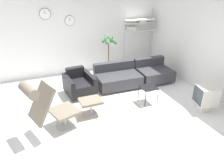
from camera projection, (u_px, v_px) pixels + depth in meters
name	position (u px, v px, depth m)	size (l,w,h in m)	color
ground_plane	(104.00, 109.00, 5.51)	(12.00, 12.00, 0.00)	white
wall_back	(74.00, 32.00, 7.21)	(12.00, 0.09, 2.80)	silver
wall_right	(207.00, 43.00, 5.95)	(0.06, 12.00, 2.80)	silver
round_rug	(107.00, 112.00, 5.36)	(1.83, 1.83, 0.01)	#BCB29E
lounge_chair	(46.00, 103.00, 4.38)	(1.17, 0.87, 1.20)	#BCBCC1
ottoman	(91.00, 103.00, 5.18)	(0.51, 0.44, 0.39)	#BCBCC1
armchair_red	(79.00, 85.00, 6.16)	(0.83, 0.94, 0.70)	silver
couch_low	(117.00, 78.00, 6.65)	(1.32, 0.97, 0.67)	black
couch_second	(153.00, 73.00, 7.04)	(1.07, 0.96, 0.67)	black
side_table	(148.00, 89.00, 5.67)	(0.41, 0.41, 0.45)	black
crt_television	(206.00, 97.00, 5.37)	(0.56, 0.58, 0.63)	beige
potted_plant	(109.00, 59.00, 7.31)	(0.45, 0.47, 1.47)	brown
shelf_unit	(138.00, 26.00, 7.73)	(1.13, 0.28, 2.06)	#BCBCC1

